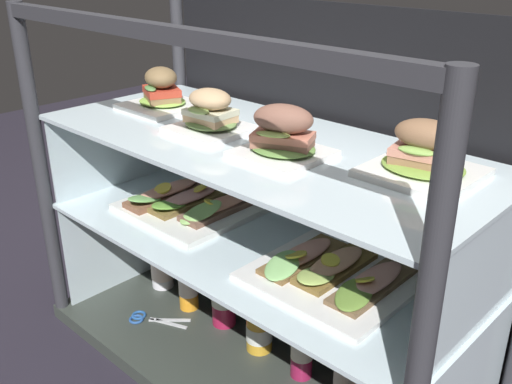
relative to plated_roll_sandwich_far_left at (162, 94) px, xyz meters
name	(u,v)px	position (x,y,z in m)	size (l,w,h in m)	color
ground_plane	(256,365)	(0.38, -0.02, -0.70)	(6.00, 6.00, 0.02)	#231F29
case_base_deck	(256,356)	(0.38, -0.02, -0.67)	(1.21, 0.55, 0.04)	#343A34
case_frame	(289,178)	(0.38, 0.10, -0.17)	(1.21, 0.55, 0.94)	#333338
riser_lower_tier	(256,299)	(0.38, -0.02, -0.48)	(1.13, 0.47, 0.33)	silver
shelf_lower_glass	(256,242)	(0.38, -0.02, -0.31)	(1.15, 0.49, 0.01)	silver
riser_upper_tier	(256,194)	(0.38, -0.02, -0.18)	(1.13, 0.47, 0.25)	silver
shelf_upper_glass	(256,143)	(0.38, -0.02, -0.05)	(1.15, 0.49, 0.01)	silver
plated_roll_sandwich_far_left	(162,94)	(0.00, 0.00, 0.00)	(0.20, 0.20, 0.12)	white
plated_roll_sandwich_left_of_center	(210,116)	(0.26, -0.05, 0.00)	(0.18, 0.18, 0.11)	white
plated_roll_sandwich_right_of_center	(283,137)	(0.50, -0.07, 0.00)	(0.18, 0.18, 0.12)	white
plated_roll_sandwich_center	(424,156)	(0.77, 0.04, 0.00)	(0.21, 0.21, 0.12)	white
open_sandwich_tray_near_left_corner	(190,203)	(0.12, -0.02, -0.28)	(0.34, 0.34, 0.06)	white
open_sandwich_tray_near_right_corner	(334,272)	(0.63, -0.04, -0.29)	(0.34, 0.33, 0.05)	white
juice_bottle_tucked_behind	(162,261)	(-0.07, 0.01, -0.56)	(0.07, 0.07, 0.24)	white
juice_bottle_back_left	(188,279)	(0.09, -0.02, -0.55)	(0.06, 0.06, 0.25)	orange
juice_bottle_near_post	(224,292)	(0.23, 0.00, -0.54)	(0.07, 0.07, 0.25)	#A11A3E
juice_bottle_front_second	(260,326)	(0.38, -0.01, -0.57)	(0.07, 0.07, 0.20)	gold
juice_bottle_back_right	(302,345)	(0.53, -0.01, -0.55)	(0.06, 0.06, 0.23)	#961A44
juice_bottle_front_right_end	(348,371)	(0.66, 0.00, -0.57)	(0.07, 0.07, 0.22)	#951E49
kitchen_scissors	(145,318)	(0.04, -0.15, -0.65)	(0.18, 0.14, 0.01)	silver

